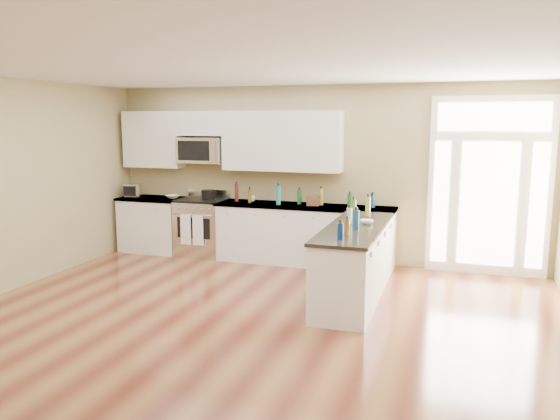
# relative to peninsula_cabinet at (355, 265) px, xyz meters

# --- Properties ---
(ground) EXTENTS (8.00, 8.00, 0.00)m
(ground) POSITION_rel_peninsula_cabinet_xyz_m (-0.93, -2.24, -0.43)
(ground) COLOR #5C2919
(room_shell) EXTENTS (8.00, 8.00, 8.00)m
(room_shell) POSITION_rel_peninsula_cabinet_xyz_m (-0.93, -2.24, 1.27)
(room_shell) COLOR tan
(room_shell) RESTS_ON ground
(back_cabinet_left) EXTENTS (1.10, 0.66, 0.94)m
(back_cabinet_left) POSITION_rel_peninsula_cabinet_xyz_m (-3.80, 1.45, 0.00)
(back_cabinet_left) COLOR white
(back_cabinet_left) RESTS_ON ground
(back_cabinet_right) EXTENTS (2.85, 0.66, 0.94)m
(back_cabinet_right) POSITION_rel_peninsula_cabinet_xyz_m (-1.08, 1.45, 0.00)
(back_cabinet_right) COLOR white
(back_cabinet_right) RESTS_ON ground
(peninsula_cabinet) EXTENTS (0.69, 2.32, 0.94)m
(peninsula_cabinet) POSITION_rel_peninsula_cabinet_xyz_m (0.00, 0.00, 0.00)
(peninsula_cabinet) COLOR white
(peninsula_cabinet) RESTS_ON ground
(upper_cabinet_left) EXTENTS (1.04, 0.33, 0.95)m
(upper_cabinet_left) POSITION_rel_peninsula_cabinet_xyz_m (-3.81, 1.59, 1.49)
(upper_cabinet_left) COLOR white
(upper_cabinet_left) RESTS_ON room_shell
(upper_cabinet_right) EXTENTS (1.94, 0.33, 0.95)m
(upper_cabinet_right) POSITION_rel_peninsula_cabinet_xyz_m (-1.50, 1.59, 1.49)
(upper_cabinet_right) COLOR white
(upper_cabinet_right) RESTS_ON room_shell
(upper_cabinet_short) EXTENTS (0.82, 0.33, 0.40)m
(upper_cabinet_short) POSITION_rel_peninsula_cabinet_xyz_m (-2.88, 1.59, 1.77)
(upper_cabinet_short) COLOR white
(upper_cabinet_short) RESTS_ON room_shell
(microwave) EXTENTS (0.78, 0.41, 0.42)m
(microwave) POSITION_rel_peninsula_cabinet_xyz_m (-2.88, 1.56, 1.33)
(microwave) COLOR silver
(microwave) RESTS_ON room_shell
(entry_door) EXTENTS (1.70, 0.10, 2.60)m
(entry_door) POSITION_rel_peninsula_cabinet_xyz_m (1.62, 1.71, 0.87)
(entry_door) COLOR white
(entry_door) RESTS_ON ground
(kitchen_range) EXTENTS (0.78, 0.69, 1.08)m
(kitchen_range) POSITION_rel_peninsula_cabinet_xyz_m (-2.85, 1.45, 0.04)
(kitchen_range) COLOR silver
(kitchen_range) RESTS_ON ground
(stockpot) EXTENTS (0.29, 0.29, 0.17)m
(stockpot) POSITION_rel_peninsula_cabinet_xyz_m (-2.75, 1.48, 0.60)
(stockpot) COLOR black
(stockpot) RESTS_ON kitchen_range
(toaster_oven) EXTENTS (0.31, 0.27, 0.23)m
(toaster_oven) POSITION_rel_peninsula_cabinet_xyz_m (-4.14, 1.41, 0.62)
(toaster_oven) COLOR silver
(toaster_oven) RESTS_ON back_cabinet_left
(cardboard_box) EXTENTS (0.20, 0.16, 0.16)m
(cardboard_box) POSITION_rel_peninsula_cabinet_xyz_m (-0.93, 1.45, 0.58)
(cardboard_box) COLOR brown
(cardboard_box) RESTS_ON back_cabinet_right
(bowl_left) EXTENTS (0.27, 0.27, 0.05)m
(bowl_left) POSITION_rel_peninsula_cabinet_xyz_m (-3.41, 1.48, 0.53)
(bowl_left) COLOR white
(bowl_left) RESTS_ON back_cabinet_left
(bowl_peninsula) EXTENTS (0.22, 0.22, 0.05)m
(bowl_peninsula) POSITION_rel_peninsula_cabinet_xyz_m (0.11, 0.19, 0.53)
(bowl_peninsula) COLOR white
(bowl_peninsula) RESTS_ON peninsula_cabinet
(cup_counter) EXTENTS (0.14, 0.14, 0.09)m
(cup_counter) POSITION_rel_peninsula_cabinet_xyz_m (-1.99, 1.55, 0.55)
(cup_counter) COLOR white
(cup_counter) RESTS_ON back_cabinet_right
(counter_bottles) EXTENTS (2.33, 2.45, 0.30)m
(counter_bottles) POSITION_rel_peninsula_cabinet_xyz_m (-0.62, 0.83, 0.63)
(counter_bottles) COLOR #19591E
(counter_bottles) RESTS_ON back_cabinet_right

